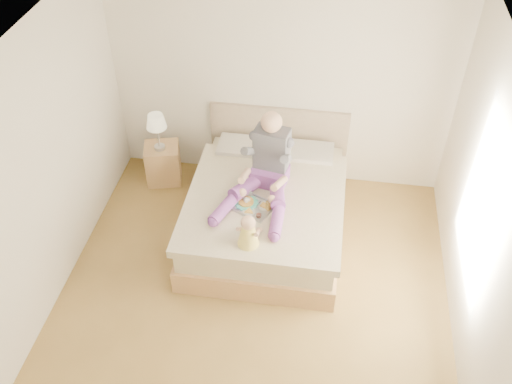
# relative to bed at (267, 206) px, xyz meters

# --- Properties ---
(room) EXTENTS (4.02, 4.22, 2.71)m
(room) POSITION_rel_bed_xyz_m (0.08, -1.08, 1.19)
(room) COLOR brown
(room) RESTS_ON ground
(bed) EXTENTS (1.70, 2.18, 1.00)m
(bed) POSITION_rel_bed_xyz_m (0.00, 0.00, 0.00)
(bed) COLOR #A37B4C
(bed) RESTS_ON ground
(nightstand) EXTENTS (0.50, 0.46, 0.51)m
(nightstand) POSITION_rel_bed_xyz_m (-1.42, 0.65, -0.06)
(nightstand) COLOR #A37B4C
(nightstand) RESTS_ON ground
(lamp) EXTENTS (0.24, 0.24, 0.49)m
(lamp) POSITION_rel_bed_xyz_m (-1.42, 0.62, 0.57)
(lamp) COLOR silver
(lamp) RESTS_ON nightstand
(adult) EXTENTS (0.78, 1.16, 0.92)m
(adult) POSITION_rel_bed_xyz_m (-0.02, -0.04, 0.56)
(adult) COLOR #6D3482
(adult) RESTS_ON bed
(tray) EXTENTS (0.51, 0.46, 0.12)m
(tray) POSITION_rel_bed_xyz_m (-0.11, -0.35, 0.32)
(tray) COLOR silver
(tray) RESTS_ON bed
(baby) EXTENTS (0.24, 0.33, 0.36)m
(baby) POSITION_rel_bed_xyz_m (-0.07, -0.88, 0.44)
(baby) COLOR #FFE450
(baby) RESTS_ON bed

